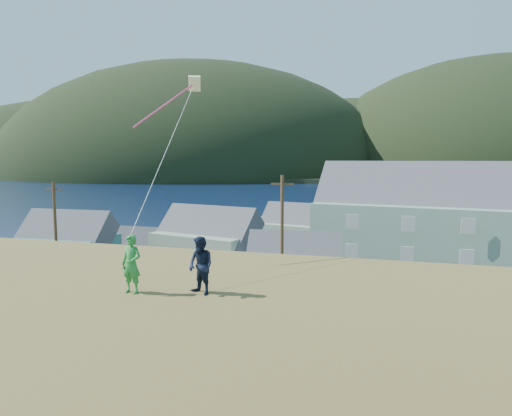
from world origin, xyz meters
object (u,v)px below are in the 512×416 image
Objects in this scene: wharf at (309,227)px; lodge at (504,220)px; shed_teal at (65,243)px; kite_flyer_navy at (201,266)px; shed_palegreen_near at (207,240)px; kite_flyer_green at (132,264)px; shed_palegreen_far at (302,228)px; shed_white at (294,265)px.

wharf is 30.64m from lodge.
kite_flyer_navy is (25.10, -25.99, 5.34)m from shed_teal.
wharf is 58.93m from kite_flyer_navy.
shed_palegreen_near is 7.27× the size of kite_flyer_green.
shed_palegreen_near is at bearing -109.49° from shed_palegreen_far.
shed_white is 25.66m from kite_flyer_green.
shed_palegreen_far is at bearing 37.86° from shed_teal.
shed_palegreen_near is 1.03× the size of shed_palegreen_far.
shed_palegreen_far reaches higher than shed_white.
kite_flyer_green reaches higher than shed_palegreen_near.
shed_teal is 5.92× the size of kite_flyer_navy.
shed_white is at bearing -69.18° from shed_palegreen_far.
shed_palegreen_far is at bearing 70.92° from shed_palegreen_near.
kite_flyer_green reaches higher than shed_teal.
wharf is 2.38× the size of shed_palegreen_far.
shed_teal is (-18.59, -32.09, 2.18)m from wharf.
lodge reaches higher than shed_palegreen_near.
kite_flyer_green is 1.02× the size of kite_flyer_navy.
kite_flyer_navy reaches higher than wharf.
lodge reaches higher than shed_teal.
shed_teal is (-40.80, -11.45, -2.26)m from lodge.
shed_palegreen_near is 1.42× the size of shed_white.
lodge is 28.80m from shed_palegreen_near.
shed_white is (4.19, -33.47, 1.84)m from wharf.
wharf is at bearing 122.47° from kite_flyer_navy.
kite_flyer_navy is at bearing -47.04° from shed_teal.
kite_flyer_green is at bearing -73.02° from shed_palegreen_far.
lodge is at bearing -42.90° from wharf.
wharf is at bearing 90.88° from shed_white.
lodge is 4.13× the size of shed_teal.
shed_palegreen_near is at bearing 114.29° from kite_flyer_green.
shed_palegreen_near reaches higher than shed_palegreen_far.
shed_palegreen_far is 43.01m from kite_flyer_navy.
shed_teal is at bearing -128.09° from shed_palegreen_far.
lodge is at bearing 14.64° from shed_teal.
lodge is 41.81m from kite_flyer_green.
lodge is at bearing 93.34° from kite_flyer_navy.
kite_flyer_green reaches higher than shed_palegreen_far.
shed_palegreen_far is at bearing 91.56° from shed_white.
kite_flyer_green is 1.84m from kite_flyer_navy.
shed_palegreen_near is 33.21m from kite_flyer_green.
shed_teal is at bearing -120.08° from wharf.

